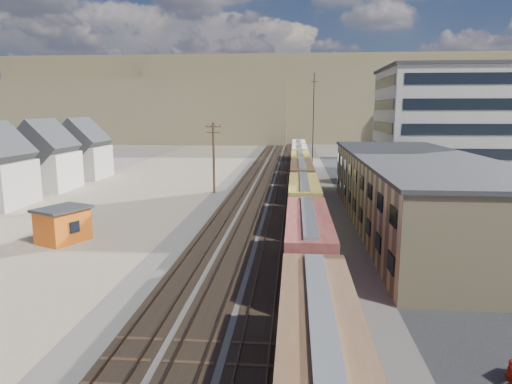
# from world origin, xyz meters

# --- Properties ---
(ground) EXTENTS (300.00, 300.00, 0.00)m
(ground) POSITION_xyz_m (0.00, 0.00, 0.00)
(ground) COLOR #6B6356
(ground) RESTS_ON ground
(ballast_bed) EXTENTS (18.00, 200.00, 0.06)m
(ballast_bed) POSITION_xyz_m (0.00, 50.00, 0.03)
(ballast_bed) COLOR #4C4742
(ballast_bed) RESTS_ON ground
(dirt_yard) EXTENTS (24.00, 180.00, 0.03)m
(dirt_yard) POSITION_xyz_m (-20.00, 40.00, 0.01)
(dirt_yard) COLOR #87775D
(dirt_yard) RESTS_ON ground
(asphalt_lot) EXTENTS (26.00, 120.00, 0.04)m
(asphalt_lot) POSITION_xyz_m (22.00, 35.00, 0.02)
(asphalt_lot) COLOR #232326
(asphalt_lot) RESTS_ON ground
(rail_tracks) EXTENTS (11.40, 200.00, 0.24)m
(rail_tracks) POSITION_xyz_m (-0.55, 50.00, 0.11)
(rail_tracks) COLOR black
(rail_tracks) RESTS_ON ground
(freight_train) EXTENTS (3.00, 119.74, 4.46)m
(freight_train) POSITION_xyz_m (3.80, 32.26, 2.79)
(freight_train) COLOR black
(freight_train) RESTS_ON ground
(warehouse) EXTENTS (12.40, 40.40, 7.25)m
(warehouse) POSITION_xyz_m (14.98, 25.00, 3.65)
(warehouse) COLOR tan
(warehouse) RESTS_ON ground
(office_tower) EXTENTS (22.60, 18.60, 18.45)m
(office_tower) POSITION_xyz_m (27.95, 54.95, 9.26)
(office_tower) COLOR #9E998E
(office_tower) RESTS_ON ground
(utility_pole_north) EXTENTS (2.20, 0.32, 10.00)m
(utility_pole_north) POSITION_xyz_m (-8.50, 42.00, 5.30)
(utility_pole_north) COLOR #382619
(utility_pole_north) RESTS_ON ground
(radio_mast) EXTENTS (1.20, 0.16, 18.00)m
(radio_mast) POSITION_xyz_m (6.00, 60.00, 9.12)
(radio_mast) COLOR black
(radio_mast) RESTS_ON ground
(hills_north) EXTENTS (265.00, 80.00, 32.00)m
(hills_north) POSITION_xyz_m (0.17, 167.92, 14.10)
(hills_north) COLOR brown
(hills_north) RESTS_ON ground
(maintenance_shed) EXTENTS (4.83, 5.33, 3.18)m
(maintenance_shed) POSITION_xyz_m (-17.74, 16.88, 1.63)
(maintenance_shed) COLOR #D85A14
(maintenance_shed) RESTS_ON ground
(parked_car_blue) EXTENTS (4.15, 5.74, 1.45)m
(parked_car_blue) POSITION_xyz_m (25.57, 44.28, 0.73)
(parked_car_blue) COLOR navy
(parked_car_blue) RESTS_ON ground
(parked_car_far) EXTENTS (3.07, 4.36, 1.38)m
(parked_car_far) POSITION_xyz_m (32.31, 49.83, 0.69)
(parked_car_far) COLOR white
(parked_car_far) RESTS_ON ground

